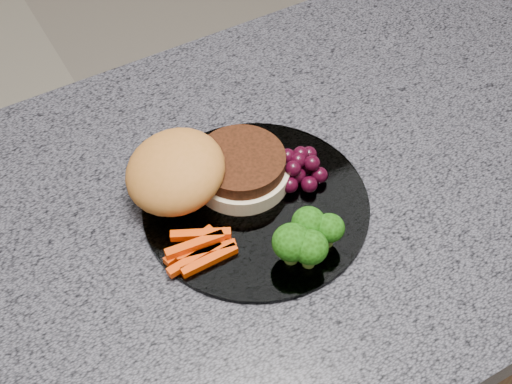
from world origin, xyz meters
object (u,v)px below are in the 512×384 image
island_cabinet (309,351)px  burger (199,173)px  grape_bunch (300,168)px  plate (256,205)px

island_cabinet → burger: size_ratio=6.08×
island_cabinet → grape_bunch: (-0.04, 0.00, 0.49)m
plate → grape_bunch: size_ratio=4.03×
island_cabinet → plate: bearing=-176.8°
burger → grape_bunch: (0.11, -0.04, -0.01)m
plate → grape_bunch: 0.07m
burger → grape_bunch: size_ratio=3.06×
grape_bunch → burger: bearing=159.1°
island_cabinet → burger: burger is taller
plate → grape_bunch: grape_bunch is taller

